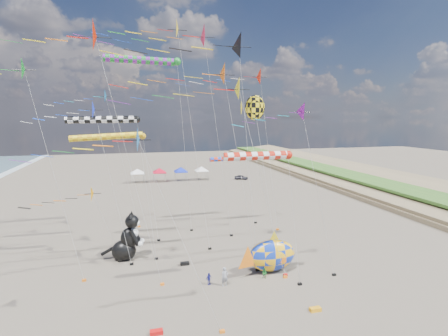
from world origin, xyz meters
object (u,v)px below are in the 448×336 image
cat_inflatable (126,236)px  fish_inflatable (271,255)px  parked_car (241,177)px  person_adult (225,277)px  child_blue (209,279)px  child_green (265,273)px

cat_inflatable → fish_inflatable: (13.60, -7.10, -0.82)m
fish_inflatable → parked_car: 51.33m
parked_car → person_adult: bearing=-172.8°
cat_inflatable → parked_car: bearing=69.6°
person_adult → child_blue: person_adult is taller
person_adult → child_blue: 1.49m
parked_car → child_green: bearing=-168.8°
child_green → parked_car: (14.02, 50.68, 0.04)m
cat_inflatable → child_blue: size_ratio=4.64×
child_green → parked_car: parked_car is taller
fish_inflatable → child_green: size_ratio=6.23×
person_adult → child_green: (3.99, 0.42, -0.36)m
child_blue → cat_inflatable: bearing=108.2°
person_adult → child_green: bearing=-0.4°
person_adult → cat_inflatable: bearing=128.5°
child_green → cat_inflatable: bearing=179.7°
child_green → child_blue: (-5.32, 0.18, 0.05)m
child_green → child_blue: bearing=-149.3°
fish_inflatable → child_green: fish_inflatable is taller
person_adult → child_blue: bearing=149.2°
person_adult → child_blue: size_ratio=1.55×
cat_inflatable → parked_car: size_ratio=1.60×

